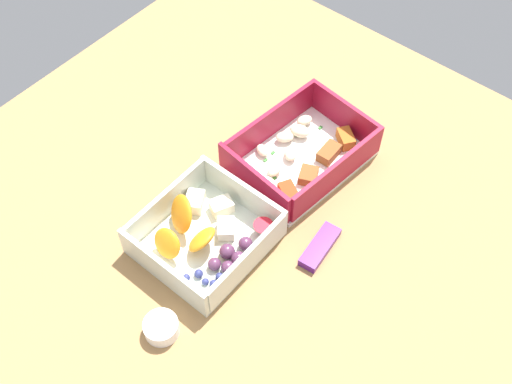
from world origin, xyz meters
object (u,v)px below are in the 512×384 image
Objects in this scene: candy_bar at (320,246)px; paper_cup_liner at (161,328)px; pasta_container at (301,154)px; fruit_bowl at (206,235)px.

paper_cup_liner reaches higher than candy_bar.
paper_cup_liner is at bearing -20.09° from candy_bar.
pasta_container is at bearing -174.56° from paper_cup_liner.
candy_bar is (-8.50, 11.81, -1.26)cm from fruit_bowl.
fruit_bowl reaches higher than pasta_container.
candy_bar is (9.69, 10.55, -1.17)cm from pasta_container.
fruit_bowl is at bearing -54.26° from candy_bar.
pasta_container is at bearing 176.03° from fruit_bowl.
fruit_bowl is 3.75× the size of paper_cup_liner.
candy_bar is 22.23cm from paper_cup_liner.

